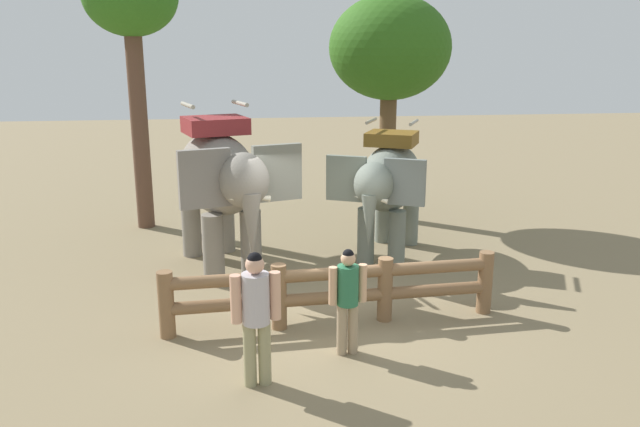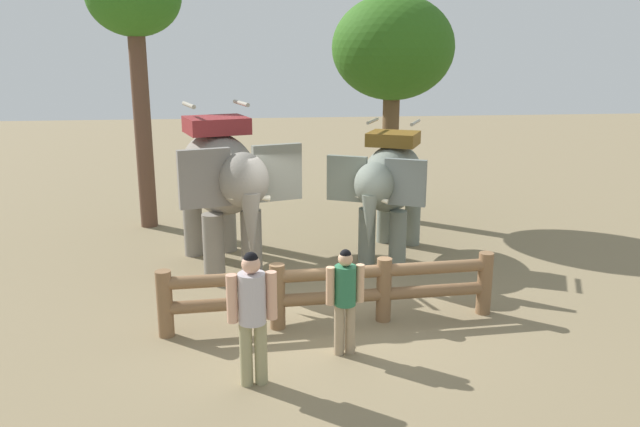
% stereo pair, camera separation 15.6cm
% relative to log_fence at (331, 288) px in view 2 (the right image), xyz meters
% --- Properties ---
extents(ground_plane, '(60.00, 60.00, 0.00)m').
position_rel_log_fence_xyz_m(ground_plane, '(0.00, 0.26, -0.60)').
color(ground_plane, '#817051').
extents(log_fence, '(5.35, 0.54, 1.05)m').
position_rel_log_fence_xyz_m(log_fence, '(0.00, 0.00, 0.00)').
color(log_fence, brown).
rests_on(log_fence, ground).
extents(elephant_near_left, '(2.60, 3.90, 3.27)m').
position_rel_log_fence_xyz_m(elephant_near_left, '(-1.77, 2.81, 1.23)').
color(elephant_near_left, gray).
rests_on(elephant_near_left, ground).
extents(elephant_center, '(2.56, 3.35, 2.84)m').
position_rel_log_fence_xyz_m(elephant_center, '(1.62, 3.23, 0.99)').
color(elephant_center, slate).
rests_on(elephant_center, ground).
extents(tourist_woman_in_black, '(0.55, 0.34, 1.57)m').
position_rel_log_fence_xyz_m(tourist_woman_in_black, '(0.06, -1.02, 0.31)').
color(tourist_woman_in_black, tan).
rests_on(tourist_woman_in_black, ground).
extents(tourist_man_in_blue, '(0.64, 0.39, 1.82)m').
position_rel_log_fence_xyz_m(tourist_man_in_blue, '(-1.24, -1.73, 0.45)').
color(tourist_man_in_blue, '#979168').
rests_on(tourist_man_in_blue, ground).
extents(tree_far_left, '(2.14, 2.14, 6.31)m').
position_rel_log_fence_xyz_m(tree_far_left, '(-3.72, 6.19, 4.54)').
color(tree_far_left, brown).
rests_on(tree_far_left, ground).
extents(tree_back_center, '(2.95, 2.95, 5.51)m').
position_rel_log_fence_xyz_m(tree_back_center, '(2.28, 6.24, 3.59)').
color(tree_back_center, brown).
rests_on(tree_back_center, ground).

